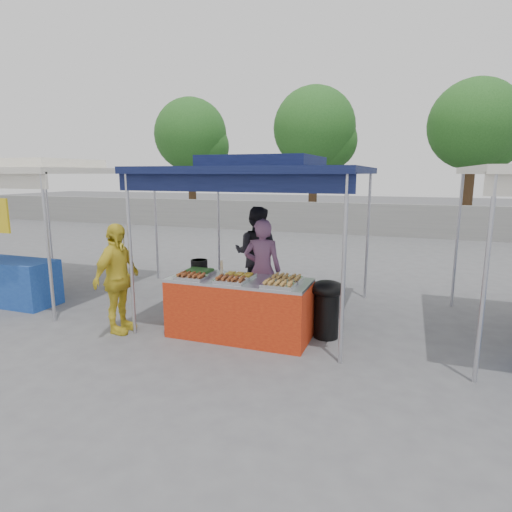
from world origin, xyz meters
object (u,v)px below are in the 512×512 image
(wok_burner, at_px, (327,304))
(vendor_table, at_px, (239,308))
(helper_man, at_px, (256,253))
(vendor_woman, at_px, (262,270))
(cooking_pot, at_px, (199,265))
(customer_person, at_px, (117,279))

(wok_burner, bearing_deg, vendor_table, -149.06)
(wok_burner, height_order, helper_man, helper_man)
(vendor_table, relative_size, vendor_woman, 1.23)
(cooking_pot, height_order, wok_burner, cooking_pot)
(vendor_table, distance_m, customer_person, 1.83)
(wok_burner, distance_m, customer_person, 3.04)
(vendor_table, xyz_separation_m, vendor_woman, (0.08, 0.79, 0.39))
(vendor_table, bearing_deg, vendor_woman, 84.55)
(cooking_pot, bearing_deg, customer_person, -140.09)
(cooking_pot, relative_size, customer_person, 0.16)
(vendor_table, xyz_separation_m, helper_man, (-0.41, 1.86, 0.44))
(wok_burner, relative_size, helper_man, 0.49)
(wok_burner, bearing_deg, vendor_woman, 172.78)
(vendor_woman, bearing_deg, wok_burner, 150.99)
(helper_man, bearing_deg, customer_person, 55.84)
(customer_person, bearing_deg, wok_burner, -74.21)
(cooking_pot, xyz_separation_m, vendor_woman, (0.88, 0.43, -0.11))
(cooking_pot, height_order, helper_man, helper_man)
(vendor_table, bearing_deg, cooking_pot, 156.26)
(cooking_pot, bearing_deg, vendor_woman, 26.13)
(wok_burner, bearing_deg, helper_man, 149.99)
(helper_man, bearing_deg, cooking_pot, 71.23)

